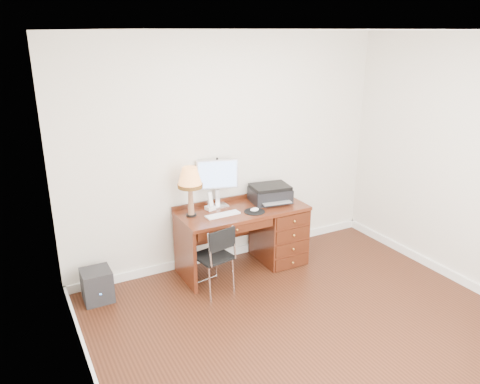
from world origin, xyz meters
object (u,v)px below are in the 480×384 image
printer (270,193)px  leg_lamp (190,181)px  monitor (217,177)px  desk (266,230)px  equipment_box (97,285)px  chair (215,253)px  phone (210,205)px

printer → leg_lamp: leg_lamp is taller
monitor → printer: bearing=1.8°
desk → equipment_box: bearing=178.1°
desk → chair: chair is taller
printer → chair: printer is taller
monitor → phone: (-0.13, -0.09, -0.29)m
equipment_box → desk: bearing=-1.7°
equipment_box → printer: bearing=0.1°
monitor → chair: (-0.32, -0.61, -0.63)m
monitor → phone: monitor is taller
leg_lamp → desk: bearing=-4.5°
chair → desk: bearing=13.4°
desk → phone: size_ratio=7.29×
leg_lamp → equipment_box: size_ratio=1.62×
equipment_box → leg_lamp: bearing=0.5°
desk → printer: bearing=35.8°
printer → chair: bearing=-146.2°
chair → equipment_box: size_ratio=2.23×
leg_lamp → equipment_box: bearing=-179.6°
monitor → leg_lamp: size_ratio=0.99×
monitor → leg_lamp: leg_lamp is taller
desk → monitor: (-0.53, 0.24, 0.69)m
desk → chair: (-0.85, -0.38, 0.05)m
desk → chair: 0.93m
phone → chair: phone is taller
desk → phone: 0.78m
phone → equipment_box: phone is taller
chair → equipment_box: chair is taller
desk → chair: bearing=-156.0°
desk → leg_lamp: 1.19m
monitor → printer: (0.62, -0.17, -0.25)m
phone → equipment_box: bearing=172.6°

